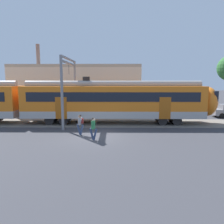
{
  "coord_description": "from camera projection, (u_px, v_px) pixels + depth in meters",
  "views": [
    {
      "loc": [
        1.52,
        -16.52,
        4.38
      ],
      "look_at": [
        1.3,
        2.51,
        1.6
      ],
      "focal_mm": 35.0,
      "sensor_mm": 36.0,
      "label": 1
    }
  ],
  "objects": [
    {
      "name": "catenary_gantry",
      "position": [
        69.0,
        81.0,
        21.93
      ],
      "size": [
        0.24,
        6.64,
        6.53
      ],
      "color": "gray",
      "rests_on": "ground"
    },
    {
      "name": "pedestrian_green",
      "position": [
        93.0,
        127.0,
        16.0
      ],
      "size": [
        0.63,
        0.56,
        1.67
      ],
      "color": "navy",
      "rests_on": "ground"
    },
    {
      "name": "pedestrian_grey",
      "position": [
        80.0,
        123.0,
        17.48
      ],
      "size": [
        0.63,
        0.58,
        1.67
      ],
      "color": "navy",
      "rests_on": "ground"
    },
    {
      "name": "ground_plane",
      "position": [
        95.0,
        137.0,
        17.0
      ],
      "size": [
        160.0,
        160.0,
        0.0
      ],
      "primitive_type": "plane",
      "color": "#38383D"
    },
    {
      "name": "background_building",
      "position": [
        77.0,
        89.0,
        30.13
      ],
      "size": [
        17.19,
        5.0,
        9.2
      ],
      "color": "beige",
      "rests_on": "ground"
    },
    {
      "name": "track_bed",
      "position": [
        7.0,
        123.0,
        22.63
      ],
      "size": [
        80.0,
        4.4,
        0.01
      ],
      "primitive_type": "cube",
      "color": "slate",
      "rests_on": "ground"
    }
  ]
}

